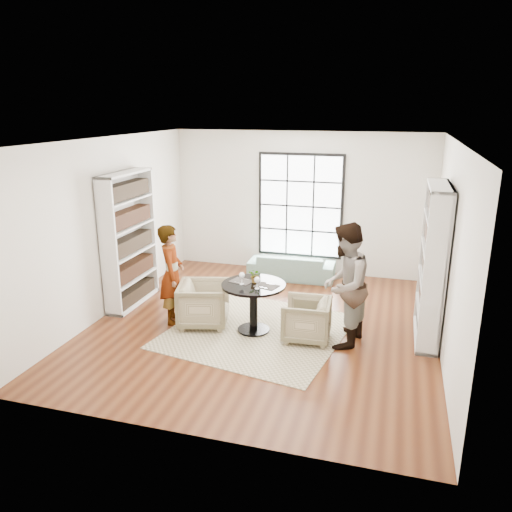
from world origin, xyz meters
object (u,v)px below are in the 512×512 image
(wine_glass_right, at_px, (257,280))
(pedestal_table, at_px, (254,297))
(person_left, at_px, (172,274))
(armchair_right, at_px, (306,320))
(sofa, at_px, (292,266))
(wine_glass_left, at_px, (242,276))
(flower_centerpiece, at_px, (256,276))
(armchair_left, at_px, (204,304))
(person_right, at_px, (344,286))

(wine_glass_right, bearing_deg, pedestal_table, 120.59)
(pedestal_table, relative_size, person_left, 0.61)
(armchair_right, bearing_deg, wine_glass_right, -83.12)
(sofa, xyz_separation_m, wine_glass_left, (-0.21, -2.77, 0.69))
(wine_glass_left, bearing_deg, pedestal_table, 20.92)
(person_left, relative_size, wine_glass_left, 8.39)
(person_left, distance_m, wine_glass_right, 1.53)
(sofa, xyz_separation_m, flower_centerpiece, (-0.03, -2.63, 0.66))
(armchair_left, bearing_deg, wine_glass_left, -110.61)
(pedestal_table, distance_m, person_right, 1.46)
(person_left, height_order, wine_glass_left, person_left)
(person_left, height_order, flower_centerpiece, person_left)
(armchair_right, bearing_deg, sofa, -166.52)
(armchair_right, distance_m, flower_centerpiece, 1.05)
(armchair_right, distance_m, wine_glass_left, 1.21)
(pedestal_table, xyz_separation_m, person_left, (-1.40, 0.01, 0.25))
(pedestal_table, bearing_deg, armchair_left, 179.52)
(pedestal_table, height_order, person_right, person_right)
(armchair_left, distance_m, wine_glass_left, 0.90)
(wine_glass_left, bearing_deg, armchair_right, 0.51)
(sofa, xyz_separation_m, wine_glass_right, (0.07, -2.89, 0.69))
(pedestal_table, bearing_deg, person_right, -2.27)
(flower_centerpiece, bearing_deg, armchair_right, -8.51)
(pedestal_table, bearing_deg, wine_glass_right, -59.41)
(wine_glass_right, bearing_deg, armchair_left, 168.49)
(armchair_right, height_order, person_right, person_right)
(armchair_right, bearing_deg, person_right, 86.84)
(sofa, bearing_deg, armchair_left, 69.34)
(sofa, distance_m, wine_glass_right, 2.98)
(pedestal_table, height_order, person_left, person_left)
(person_right, xyz_separation_m, wine_glass_right, (-1.30, -0.13, 0.00))
(armchair_left, relative_size, wine_glass_left, 4.07)
(wine_glass_right, bearing_deg, armchair_right, 10.04)
(armchair_right, distance_m, person_right, 0.82)
(armchair_left, bearing_deg, pedestal_table, -105.05)
(wine_glass_left, bearing_deg, wine_glass_right, -23.73)
(armchair_right, relative_size, person_left, 0.43)
(person_right, bearing_deg, wine_glass_right, -73.96)
(wine_glass_left, distance_m, flower_centerpiece, 0.23)
(pedestal_table, relative_size, armchair_left, 1.25)
(wine_glass_left, height_order, flower_centerpiece, flower_centerpiece)
(pedestal_table, relative_size, person_right, 0.54)
(person_left, bearing_deg, armchair_right, -110.84)
(person_left, bearing_deg, person_right, -110.52)
(pedestal_table, distance_m, person_left, 1.43)
(sofa, xyz_separation_m, armchair_left, (-0.89, -2.70, 0.11))
(person_right, bearing_deg, sofa, -143.34)
(armchair_left, bearing_deg, flower_centerpiece, -100.35)
(armchair_left, xyz_separation_m, armchair_right, (1.72, -0.06, -0.04))
(pedestal_table, xyz_separation_m, armchair_right, (0.87, -0.06, -0.25))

